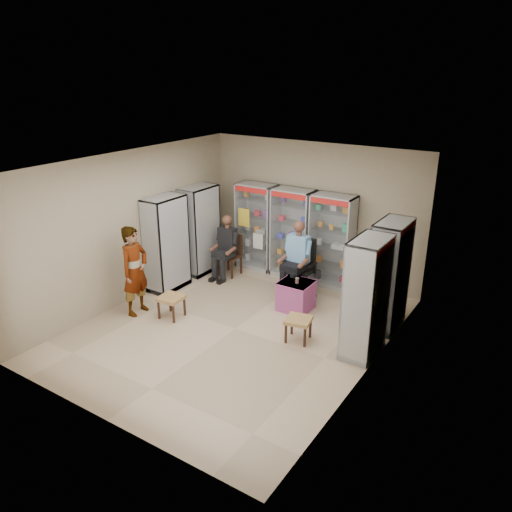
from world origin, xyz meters
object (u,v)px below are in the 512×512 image
Objects in this scene: seated_shopkeeper at (299,261)px; woven_stool_b at (172,307)px; cabinet_back_mid at (293,234)px; wooden_chair at (230,255)px; cabinet_back_right at (332,241)px; cabinet_right_near at (366,298)px; woven_stool_a at (298,329)px; cabinet_left_near at (166,244)px; pink_trunk at (296,296)px; cabinet_back_left at (257,226)px; standing_man at (135,271)px; cabinet_right_far at (389,275)px; cabinet_left_far at (200,230)px; office_chair at (300,267)px.

woven_stool_b is (-1.53, -2.18, -0.54)m from seated_shopkeeper.
cabinet_back_mid is 3.24m from woven_stool_b.
cabinet_back_mid is 2.13× the size of wooden_chair.
cabinet_right_near is (1.63, -2.23, 0.00)m from cabinet_back_right.
woven_stool_a is at bearing -58.66° from cabinet_back_mid.
cabinet_right_near is 4.46m from cabinet_left_near.
pink_trunk is at bearing 120.59° from woven_stool_a.
cabinet_back_right reaches higher than woven_stool_b.
cabinet_back_left is 3.28m from standing_man.
cabinet_back_left reaches higher than seated_shopkeeper.
cabinet_back_left is 1.90m from cabinet_back_right.
cabinet_right_far is 1.86m from pink_trunk.
cabinet_left_near is at bearing -144.35° from cabinet_back_right.
cabinet_back_left is at bearing 155.39° from cabinet_left_near.
cabinet_back_right and cabinet_right_far have the same top height.
cabinet_right_near is 1.00× the size of cabinet_left_far.
cabinet_right_far reaches higher than woven_stool_b.
cabinet_back_left reaches higher than woven_stool_b.
seated_shopkeeper is at bearing -3.13° from wooden_chair.
pink_trunk is at bearing -65.43° from office_chair.
cabinet_back_mid reaches higher than woven_stool_b.
cabinet_back_mid reaches higher than seated_shopkeeper.
cabinet_right_near is 4.30m from standing_man.
cabinet_back_left is 3.56m from woven_stool_a.
wooden_chair is at bearing 179.55° from office_chair.
office_chair is (1.81, -0.05, 0.12)m from wooden_chair.
cabinet_back_right is 3.63m from woven_stool_b.
cabinet_back_left is 1.69× the size of office_chair.
wooden_chair is (-3.78, 0.40, -0.53)m from cabinet_right_far.
woven_stool_b reaches higher than woven_stool_a.
woven_stool_a is 0.24× the size of standing_man.
woven_stool_b is 0.97m from standing_man.
cabinet_right_far is 1.33× the size of seated_shopkeeper.
cabinet_left_near is 2.81m from office_chair.
woven_stool_b is (-1.53, -2.23, -0.38)m from office_chair.
cabinet_back_left is at bearing 71.10° from wooden_chair.
cabinet_left_near is (0.00, -1.10, 0.00)m from cabinet_left_far.
cabinet_back_right is at bearing 55.27° from cabinet_right_far.
cabinet_right_far is (3.53, -1.13, 0.00)m from cabinet_back_left.
standing_man is at bearing -99.14° from wooden_chair.
cabinet_back_right reaches higher than woven_stool_a.
cabinet_back_left is 1.00× the size of cabinet_left_far.
wooden_chair is (-3.78, 1.50, -0.53)m from cabinet_right_near.
cabinet_right_far and cabinet_left_near have the same top height.
cabinet_right_far reaches higher than woven_stool_a.
cabinet_back_right is at bearing 18.75° from wooden_chair.
pink_trunk is 1.39× the size of woven_stool_b.
cabinet_back_left is 1.32m from cabinet_left_far.
woven_stool_b is (-3.50, -1.88, -0.78)m from cabinet_right_far.
woven_stool_a is (0.55, -2.46, -0.79)m from cabinet_back_right.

